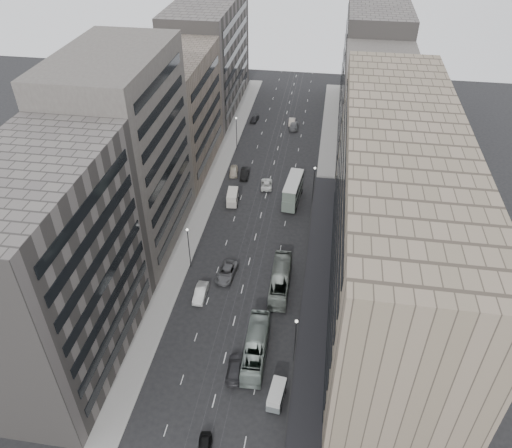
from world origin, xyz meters
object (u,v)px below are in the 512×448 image
Objects in this scene: bus_far at (280,280)px; panel_van at (232,197)px; sedan_0 at (204,448)px; pedestrian at (293,403)px; sedan_1 at (201,293)px; sedan_2 at (226,272)px; bus_near at (256,347)px; double_decker at (293,190)px; vw_microbus at (277,394)px.

panel_van is at bearing -62.62° from bus_far.
pedestrian is (9.78, 7.27, 0.46)m from sedan_0.
pedestrian reaches higher than sedan_1.
bus_far reaches higher than sedan_0.
sedan_0 is at bearing 77.89° from bus_far.
sedan_0 is 12.20m from pedestrian.
bus_far is 9.37m from sedan_2.
double_decker is (1.42, 39.38, 1.12)m from bus_near.
bus_near is 9.80m from pedestrian.
bus_near is at bearing -86.79° from double_decker.
sedan_0 is (6.70, -51.95, -0.86)m from panel_van.
vw_microbus is (3.80, -6.89, -0.40)m from bus_near.
pedestrian is at bearing -48.05° from sedan_1.
vw_microbus is at bearing -57.44° from sedan_2.
sedan_1 is at bearing -45.44° from bus_near.
sedan_1 is (0.01, -26.81, -0.73)m from panel_van.
panel_van is at bearing -87.83° from pedestrian.
vw_microbus is (2.38, -46.27, -1.52)m from double_decker.
bus_far is 25.26m from double_decker.
bus_far is 2.43× the size of sedan_1.
sedan_1 is 0.84× the size of sedan_2.
sedan_0 is 0.81× the size of sedan_1.
bus_far is 6.05× the size of pedestrian.
bus_far is 2.71× the size of vw_microbus.
double_decker reaches higher than sedan_1.
panel_van is at bearing 89.28° from sedan_1.
double_decker reaches higher than vw_microbus.
panel_van is at bearing -75.69° from bus_near.
panel_van is 0.93× the size of sedan_1.
bus_near is at bearing 68.27° from sedan_0.
bus_near is 1.00× the size of bus_far.
panel_van is 21.68m from sedan_2.
sedan_1 is 6.21m from sedan_2.
double_decker is at bearing -90.19° from bus_far.
bus_far is 25.90m from panel_van.
sedan_2 is at bearing -78.20° from pedestrian.
pedestrian is (4.54, -47.15, -1.66)m from double_decker.
sedan_0 is 0.68× the size of sedan_2.
panel_van reaches higher than sedan_0.
bus_near reaches higher than vw_microbus.
bus_far is 1.24× the size of double_decker.
pedestrian is at bearing 29.16° from sedan_0.
sedan_1 is at bearing -65.40° from pedestrian.
vw_microbus is (1.96, -21.04, -0.39)m from bus_far.
bus_far is 22.31m from pedestrian.
sedan_2 is at bearing 89.24° from sedan_0.
sedan_1 is (-6.69, 25.13, 0.13)m from sedan_0.
bus_near is at bearing 125.16° from vw_microbus.
vw_microbus reaches higher than sedan_0.
double_decker reaches higher than bus_far.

